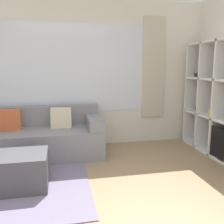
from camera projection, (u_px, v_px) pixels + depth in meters
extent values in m
cube|color=silver|center=(72.00, 74.00, 4.54)|extent=(6.22, 0.07, 2.70)
cube|color=silver|center=(72.00, 68.00, 4.48)|extent=(2.76, 0.01, 1.60)
cube|color=beige|center=(153.00, 68.00, 4.79)|extent=(0.44, 0.03, 1.90)
cube|color=white|center=(221.00, 99.00, 4.05)|extent=(0.35, 0.04, 1.90)
cube|color=white|center=(206.00, 96.00, 4.48)|extent=(0.35, 0.04, 1.90)
cube|color=white|center=(193.00, 94.00, 4.90)|extent=(0.35, 0.04, 1.90)
cube|color=black|center=(224.00, 146.00, 3.81)|extent=(0.04, 0.70, 0.49)
cube|color=black|center=(224.00, 160.00, 3.86)|extent=(0.10, 0.24, 0.03)
cube|color=#232328|center=(199.00, 109.00, 4.69)|extent=(0.09, 0.09, 0.09)
cylinder|color=red|center=(212.00, 111.00, 4.29)|extent=(0.06, 0.06, 0.16)
cylinder|color=gold|center=(211.00, 112.00, 4.32)|extent=(0.08, 0.08, 0.10)
cube|color=#232328|center=(199.00, 75.00, 4.65)|extent=(0.11, 0.11, 0.07)
cube|color=gray|center=(40.00, 143.00, 4.11)|extent=(2.06, 0.88, 0.46)
cube|color=gray|center=(40.00, 116.00, 4.37)|extent=(2.06, 0.18, 0.34)
cube|color=gray|center=(94.00, 122.00, 4.23)|extent=(0.24, 0.82, 0.19)
cube|color=#C65B33|center=(9.00, 120.00, 4.01)|extent=(0.35, 0.15, 0.34)
cube|color=beige|center=(61.00, 118.00, 4.18)|extent=(0.35, 0.16, 0.34)
cube|color=#47474C|center=(22.00, 170.00, 3.07)|extent=(0.61, 0.62, 0.43)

